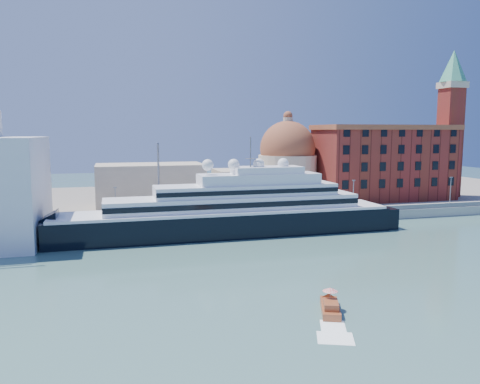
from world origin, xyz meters
name	(u,v)px	position (x,y,z in m)	size (l,w,h in m)	color
ground	(289,259)	(0.00, 0.00, 0.00)	(400.00, 400.00, 0.00)	#335954
quay	(239,219)	(0.00, 34.00, 1.25)	(180.00, 10.00, 2.50)	gray
land	(207,198)	(0.00, 75.00, 1.00)	(260.00, 72.00, 2.00)	slate
quay_fence	(244,215)	(0.00, 29.50, 3.10)	(180.00, 0.10, 1.20)	slate
superyacht	(215,216)	(-8.67, 23.00, 4.44)	(86.18, 11.95, 25.76)	black
service_barge	(26,244)	(-47.61, 21.95, 0.75)	(12.28, 7.43, 2.62)	white
water_taxi	(330,307)	(-4.11, -25.06, 0.77)	(4.61, 7.10, 3.20)	brown
warehouse	(384,162)	(52.00, 52.00, 13.79)	(43.00, 19.00, 23.25)	maroon
campanile	(451,114)	(76.00, 52.00, 28.76)	(8.40, 8.40, 47.00)	maroon
church	(239,173)	(6.39, 57.72, 10.91)	(66.00, 18.00, 25.50)	beige
lamp_posts	(190,188)	(-12.67, 32.27, 9.84)	(120.80, 2.40, 18.00)	slate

